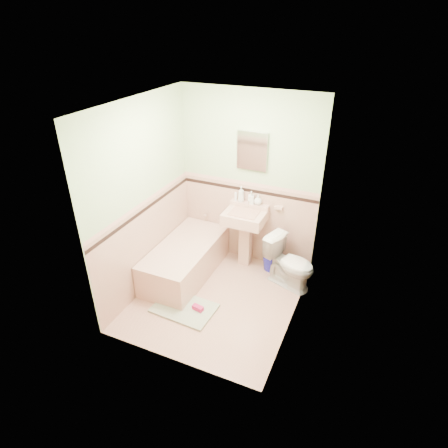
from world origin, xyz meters
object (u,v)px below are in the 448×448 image
at_px(soap_bottle_right, 258,200).
at_px(toilet, 290,263).
at_px(shoe, 198,308).
at_px(bucket, 271,261).
at_px(sink, 244,239).
at_px(soap_bottle_mid, 251,197).
at_px(medicine_cabinet, 252,151).
at_px(bathtub, 186,260).
at_px(soap_bottle_left, 241,194).

relative_size(soap_bottle_right, toilet, 0.20).
bearing_deg(shoe, bucket, 75.75).
height_order(sink, soap_bottle_mid, soap_bottle_mid).
distance_m(medicine_cabinet, soap_bottle_mid, 0.66).
distance_m(bathtub, soap_bottle_mid, 1.29).
relative_size(bathtub, soap_bottle_right, 10.51).
bearing_deg(toilet, soap_bottle_left, 86.52).
xyz_separation_m(sink, shoe, (-0.16, -1.18, -0.38)).
bearing_deg(bathtub, soap_bottle_mid, 45.47).
bearing_deg(sink, toilet, -13.49).
distance_m(soap_bottle_left, soap_bottle_right, 0.26).
height_order(medicine_cabinet, soap_bottle_left, medicine_cabinet).
relative_size(toilet, shoe, 4.92).
xyz_separation_m(soap_bottle_left, bucket, (0.54, -0.11, -0.93)).
bearing_deg(medicine_cabinet, bathtub, -132.58).
relative_size(medicine_cabinet, toilet, 0.74).
height_order(soap_bottle_right, bucket, soap_bottle_right).
xyz_separation_m(bucket, shoe, (-0.57, -1.25, -0.07)).
bearing_deg(soap_bottle_right, bathtub, -138.46).
xyz_separation_m(bathtub, soap_bottle_mid, (0.70, 0.71, 0.81)).
bearing_deg(shoe, sink, 92.48).
relative_size(sink, soap_bottle_mid, 4.94).
bearing_deg(toilet, shoe, 157.16).
distance_m(soap_bottle_left, toilet, 1.18).
distance_m(sink, medicine_cabinet, 1.27).
bearing_deg(soap_bottle_mid, sink, -95.83).
height_order(bathtub, toilet, toilet).
bearing_deg(shoe, soap_bottle_mid, 92.72).
relative_size(sink, bucket, 3.40).
distance_m(medicine_cabinet, shoe, 2.16).
bearing_deg(soap_bottle_mid, bucket, -15.64).
bearing_deg(soap_bottle_left, bucket, -11.42).
height_order(medicine_cabinet, soap_bottle_right, medicine_cabinet).
relative_size(sink, soap_bottle_right, 6.22).
xyz_separation_m(medicine_cabinet, bucket, (0.41, -0.14, -1.57)).
height_order(medicine_cabinet, bucket, medicine_cabinet).
xyz_separation_m(sink, soap_bottle_right, (0.12, 0.18, 0.58)).
relative_size(sink, soap_bottle_left, 3.91).
xyz_separation_m(toilet, shoe, (-0.89, -1.00, -0.29)).
height_order(medicine_cabinet, soap_bottle_mid, medicine_cabinet).
bearing_deg(bathtub, toilet, 14.03).
bearing_deg(bucket, soap_bottle_mid, 164.36).
bearing_deg(bucket, soap_bottle_right, 159.18).
height_order(soap_bottle_left, soap_bottle_right, soap_bottle_left).
relative_size(medicine_cabinet, soap_bottle_right, 3.66).
xyz_separation_m(medicine_cabinet, soap_bottle_right, (0.12, -0.03, -0.68)).
bearing_deg(toilet, bucket, 71.75).
height_order(soap_bottle_left, soap_bottle_mid, soap_bottle_left).
bearing_deg(soap_bottle_left, toilet, -22.34).
bearing_deg(bucket, bathtub, -151.10).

